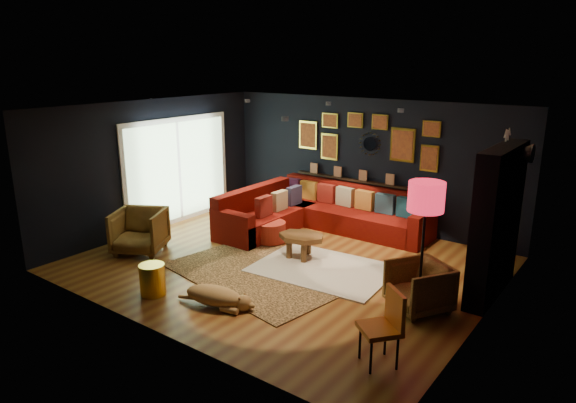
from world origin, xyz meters
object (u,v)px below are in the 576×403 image
Objects in this scene: coffee_table at (301,239)px; floor_lamp at (426,202)px; orange_chair at (386,321)px; sectional at (314,214)px; dog at (214,292)px; gold_stool at (152,279)px; armchair_right at (419,285)px; armchair_left at (139,229)px; pouf at (271,232)px.

coffee_table is 0.52× the size of floor_lamp.
orange_chair is (2.57, -2.03, 0.17)m from coffee_table.
sectional is 3.68m from dog.
coffee_table is at bearing 68.33° from gold_stool.
sectional reaches higher than armchair_right.
floor_lamp is (3.28, 2.02, 1.27)m from gold_stool.
dog is at bearing -113.08° from armchair_right.
floor_lamp is 1.49× the size of dog.
floor_lamp is at bearing 31.66° from gold_stool.
armchair_left is at bearing 147.35° from gold_stool.
armchair_left is at bearing -122.06° from sectional.
gold_stool is at bearing -134.31° from orange_chair.
gold_stool is 1.02m from dog.
sectional is 4.56× the size of armchair_right.
pouf is 3.57m from floor_lamp.
pouf reaches higher than dog.
sectional reaches higher than coffee_table.
pouf is at bearing -162.25° from armchair_right.
gold_stool is at bearing -148.34° from floor_lamp.
armchair_right is 1.15m from floor_lamp.
dog is (0.01, -2.16, -0.15)m from coffee_table.
gold_stool is at bearing -111.67° from coffee_table.
coffee_table reaches higher than dog.
dog is at bearing -78.83° from sectional.
dog is at bearing -142.73° from floor_lamp.
orange_chair is (3.50, -2.35, 0.31)m from pouf.
dog is (-2.35, -1.59, -0.17)m from armchair_right.
gold_stool is 0.52× the size of orange_chair.
armchair_right is at bearing -13.50° from coffee_table.
pouf is at bearing -101.65° from sectional.
orange_chair is 0.50× the size of floor_lamp.
armchair_left is at bearing -131.84° from pouf.
sectional reaches higher than pouf.
gold_stool is at bearing -117.94° from armchair_right.
armchair_right is (4.88, 0.87, -0.06)m from armchair_left.
orange_chair is 0.75× the size of dog.
armchair_left is 0.48× the size of floor_lamp.
coffee_table is 2.16m from dog.
sectional is 1.16m from pouf.
gold_stool is (-0.27, -3.88, -0.09)m from sectional.
orange_chair reaches higher than coffee_table.
armchair_right is (3.06, -2.02, 0.05)m from sectional.
gold_stool is at bearing -177.14° from dog.
pouf is 0.32× the size of floor_lamp.
armchair_right is 0.84× the size of orange_chair.
pouf is at bearing 18.69° from armchair_left.
pouf is 2.75m from gold_stool.
sectional is 3.70× the size of coffee_table.
coffee_table is 1.98× the size of gold_stool.
dog is (0.98, 0.27, -0.03)m from gold_stool.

